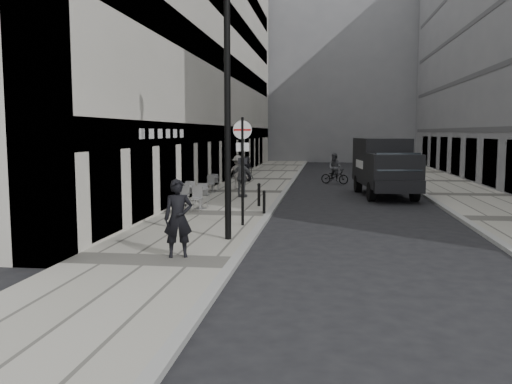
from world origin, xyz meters
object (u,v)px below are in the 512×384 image
lamppost (227,100)px  panel_van (384,164)px  sign_post (242,157)px  walking_man (178,218)px  cyclist (335,172)px

lamppost → panel_van: (5.56, 12.31, -2.45)m
sign_post → walking_man: bearing=-105.9°
walking_man → cyclist: 21.18m
panel_van → cyclist: 6.62m
lamppost → walking_man: bearing=-108.8°
walking_man → sign_post: sign_post is taller
walking_man → lamppost: bearing=53.3°
panel_van → sign_post: bearing=-125.1°
walking_man → cyclist: (4.04, 20.79, -0.34)m
cyclist → panel_van: bearing=-47.3°
lamppost → cyclist: size_ratio=3.75×
sign_post → lamppost: 2.88m
panel_van → cyclist: (-2.32, 6.14, -0.87)m
lamppost → cyclist: bearing=80.0°
walking_man → lamppost: 3.87m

